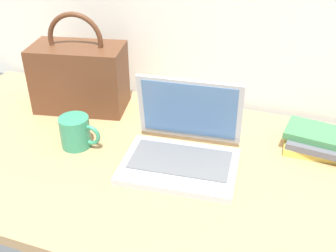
{
  "coord_description": "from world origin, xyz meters",
  "views": [
    {
      "loc": [
        0.34,
        -0.86,
        0.7
      ],
      "look_at": [
        0.04,
        0.0,
        0.15
      ],
      "focal_mm": 43.16,
      "sensor_mm": 36.0,
      "label": 1
    }
  ],
  "objects": [
    {
      "name": "coffee_mug",
      "position": [
        -0.24,
        -0.01,
        0.08
      ],
      "size": [
        0.13,
        0.09,
        0.09
      ],
      "color": "#338C66",
      "rests_on": "desk"
    },
    {
      "name": "book_stack",
      "position": [
        0.42,
        0.21,
        0.06
      ],
      "size": [
        0.2,
        0.17,
        0.06
      ],
      "color": "#D8BF4C",
      "rests_on": "desk"
    },
    {
      "name": "laptop",
      "position": [
        0.07,
        0.03,
        0.08
      ],
      "size": [
        0.33,
        0.29,
        0.22
      ],
      "color": "#B2B5BA",
      "rests_on": "desk"
    },
    {
      "name": "handbag",
      "position": [
        -0.35,
        0.21,
        0.15
      ],
      "size": [
        0.33,
        0.22,
        0.33
      ],
      "color": "#59331E",
      "rests_on": "desk"
    },
    {
      "name": "desk",
      "position": [
        0.0,
        0.0,
        0.01
      ],
      "size": [
        1.6,
        0.76,
        0.03
      ],
      "color": "tan",
      "rests_on": "ground"
    }
  ]
}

